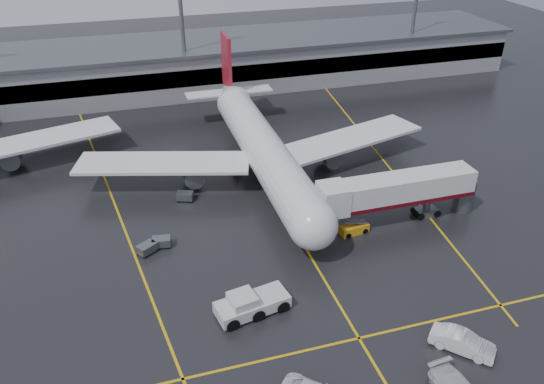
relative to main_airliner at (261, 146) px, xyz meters
name	(u,v)px	position (x,y,z in m)	size (l,w,h in m)	color
ground	(283,210)	(0.00, -9.70, -4.21)	(220.00, 220.00, 0.00)	black
apron_line_centre	(283,210)	(0.00, -9.70, -4.20)	(0.25, 90.00, 0.02)	gold
apron_line_stop	(359,338)	(0.00, -31.70, -4.20)	(60.00, 0.25, 0.02)	gold
apron_line_left	(111,194)	(-20.00, 0.30, -4.20)	(0.25, 70.00, 0.02)	gold
apron_line_right	(380,156)	(18.00, 0.30, -4.20)	(0.25, 70.00, 0.02)	gold
terminal	(207,63)	(0.00, 38.23, 0.11)	(122.00, 19.00, 8.60)	gray
light_mast_mid	(181,17)	(-5.00, 32.30, 10.27)	(3.00, 1.20, 25.45)	#595B60
light_mast_right	(416,2)	(40.00, 32.30, 10.27)	(3.00, 1.20, 25.45)	#595B60
main_airliner	(261,146)	(0.00, 0.00, 0.00)	(48.80, 45.60, 14.10)	silver
jet_bridge	(398,192)	(11.87, -15.70, -0.28)	(19.90, 3.40, 6.05)	silver
pushback_tractor	(250,304)	(-8.31, -25.81, -3.24)	(7.23, 4.05, 2.44)	silver
belt_loader	(354,229)	(6.26, -16.60, -3.69)	(3.49, 1.95, 2.11)	orange
service_van_c	(462,342)	(7.82, -35.41, -3.32)	(1.89, 5.41, 1.78)	silver
baggage_cart_a	(161,242)	(-15.01, -13.00, -3.58)	(2.18, 1.60, 1.12)	#595B60
baggage_cart_b	(147,248)	(-16.65, -13.74, -3.58)	(2.39, 2.19, 1.12)	#595B60
baggage_cart_c	(185,196)	(-11.07, -4.01, -3.58)	(2.32, 1.90, 1.12)	#595B60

